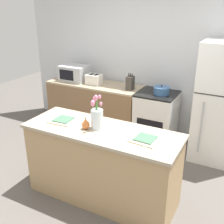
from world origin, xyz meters
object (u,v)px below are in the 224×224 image
Objects in this scene: toaster at (94,79)px; knife_block at (130,83)px; microwave at (74,73)px; plate_setting_right at (145,139)px; flower_vase at (97,117)px; plate_setting_left at (63,120)px; cooking_pot at (162,90)px; refrigerator at (221,104)px; pear_figurine at (86,124)px; stove_range at (156,119)px.

knife_block reaches higher than toaster.
plate_setting_right is at bearing -38.64° from microwave.
flower_vase is 1.39× the size of plate_setting_right.
plate_setting_left is at bearing -71.56° from toaster.
toaster is 1.21m from cooking_pot.
refrigerator reaches higher than flower_vase.
plate_setting_right is at bearing -60.49° from knife_block.
knife_block reaches higher than pear_figurine.
flower_vase is 1.66× the size of cooking_pot.
cooking_pot is (0.69, 1.58, 0.03)m from plate_setting_left.
refrigerator is 6.48× the size of knife_block.
microwave is at bearing 173.80° from toaster.
knife_block is (0.16, 1.56, 0.08)m from plate_setting_left.
plate_setting_right is 2.21m from toaster.
knife_block is (-1.41, -0.04, 0.13)m from refrigerator.
cooking_pot is at bearing 102.77° from plate_setting_right.
refrigerator is at bearing 45.51° from plate_setting_left.
microwave reaches higher than plate_setting_right.
pear_figurine is at bearing -98.86° from stove_range.
flower_vase is at bearing 0.15° from plate_setting_left.
refrigerator is (0.95, 0.00, 0.43)m from stove_range.
flower_vase reaches higher than toaster.
knife_block is at bearing -175.17° from stove_range.
plate_setting_left is at bearing -134.49° from refrigerator.
cooking_pot is 0.53× the size of microwave.
plate_setting_left is at bearing -113.61° from cooking_pot.
plate_setting_right is at bearing -44.77° from toaster.
microwave is at bearing 141.36° from plate_setting_right.
microwave is at bearing 131.64° from flower_vase.
cooking_pot reaches higher than stove_range.
refrigerator is at bearing 1.61° from knife_block.
flower_vase is 0.15m from pear_figurine.
plate_setting_left and plate_setting_right have the same top height.
flower_vase is 0.59m from plate_setting_right.
toaster is at bearing -177.59° from stove_range.
cooking_pot is at bearing 1.20° from toaster.
flower_vase is at bearing -98.03° from cooking_pot.
flower_vase is 2.92× the size of pear_figurine.
flower_vase is 1.49× the size of toaster.
plate_setting_right is 1.19× the size of cooking_pot.
refrigerator is at bearing 55.36° from flower_vase.
knife_block is (1.12, -0.04, -0.02)m from microwave.
refrigerator is at bearing 1.34° from toaster.
plate_setting_right is 1.08× the size of toaster.
flower_vase reaches higher than microwave.
refrigerator is 1.95m from flower_vase.
plate_setting_right is 1.62m from cooking_pot.
stove_range is 1.26m from toaster.
toaster is 0.44m from microwave.
refrigerator is 2.07m from pear_figurine.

